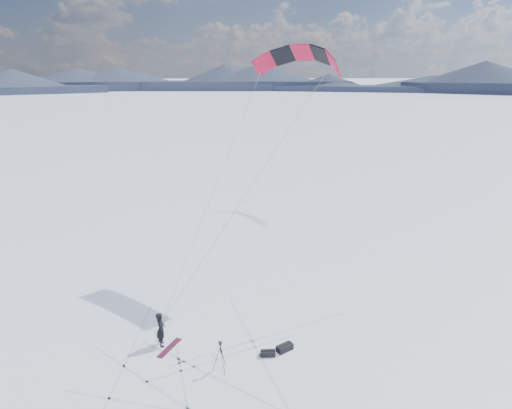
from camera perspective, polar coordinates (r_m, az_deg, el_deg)
ground at (r=20.54m, az=-7.00°, el=-20.74°), size 1800.00×1800.00×0.00m
horizon_hills at (r=18.70m, az=-7.37°, el=-12.76°), size 704.47×706.88×8.29m
snow_tracks at (r=19.94m, az=-7.21°, el=-22.08°), size 17.62×14.39×0.01m
snowkiter at (r=22.19m, az=-12.42°, el=-17.81°), size 0.59×0.73×1.74m
snowboard at (r=21.89m, az=-11.44°, el=-18.21°), size 1.55×1.12×0.04m
tripod at (r=19.74m, az=-4.75°, el=-19.04°), size 0.66×0.59×1.45m
gear_bag_a at (r=21.32m, az=3.85°, el=-18.50°), size 0.81×0.39×0.36m
gear_bag_b at (r=20.98m, az=1.60°, el=-19.21°), size 0.75×0.63×0.31m
power_kite at (r=27.86m, az=5.69°, el=18.63°), size 13.05×7.09×13.12m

